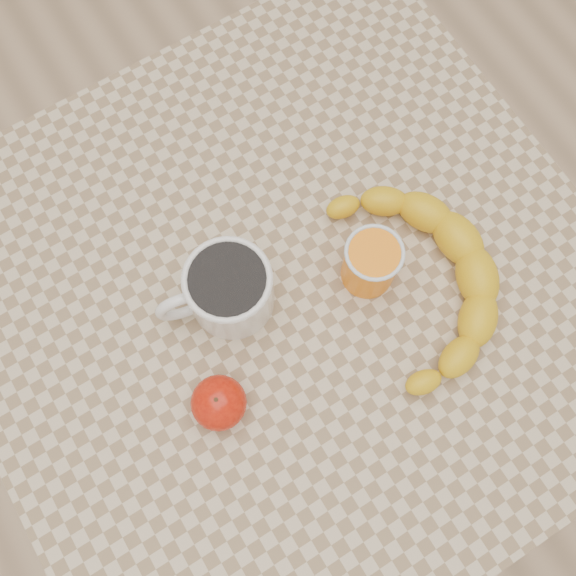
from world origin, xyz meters
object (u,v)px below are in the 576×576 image
apple (219,403)px  table (288,310)px  coffee_mug (227,289)px  orange_juice_glass (371,263)px  banana (421,281)px

apple → table: bearing=28.8°
coffee_mug → orange_juice_glass: 0.17m
coffee_mug → banana: coffee_mug is taller
orange_juice_glass → apple: bearing=-169.0°
apple → banana: apple is taller
coffee_mug → banana: bearing=-27.6°
table → apple: bearing=-151.2°
coffee_mug → banana: size_ratio=0.41×
orange_juice_glass → banana: (0.04, -0.05, -0.02)m
table → coffee_mug: (-0.07, 0.03, 0.13)m
orange_juice_glass → banana: 0.07m
table → coffee_mug: coffee_mug is taller
table → banana: 0.20m
orange_juice_glass → banana: bearing=-47.4°
orange_juice_glass → banana: orange_juice_glass is taller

